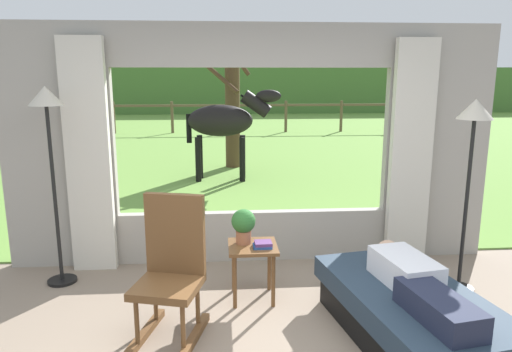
{
  "coord_description": "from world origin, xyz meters",
  "views": [
    {
      "loc": [
        -0.35,
        -2.75,
        2.03
      ],
      "look_at": [
        0.0,
        1.8,
        1.05
      ],
      "focal_mm": 33.23,
      "sensor_mm": 36.0,
      "label": 1
    }
  ],
  "objects": [
    {
      "name": "floor_lamp_right",
      "position": [
        1.92,
        1.32,
        1.47
      ],
      "size": [
        0.32,
        0.32,
        1.82
      ],
      "color": "black",
      "rests_on": "ground_plane"
    },
    {
      "name": "recliner_sofa",
      "position": [
        1.08,
        0.49,
        0.22
      ],
      "size": [
        1.19,
        1.83,
        0.42
      ],
      "rotation": [
        0.0,
        0.0,
        0.18
      ],
      "color": "black",
      "rests_on": "ground_plane"
    },
    {
      "name": "outdoor_pasture_lawn",
      "position": [
        0.0,
        13.16,
        0.01
      ],
      "size": [
        36.0,
        21.68,
        0.02
      ],
      "primitive_type": "cube",
      "color": "olive",
      "rests_on": "ground_plane"
    },
    {
      "name": "back_wall_with_window",
      "position": [
        0.0,
        2.26,
        1.25
      ],
      "size": [
        5.2,
        0.12,
        2.55
      ],
      "color": "#9E998E",
      "rests_on": "ground_plane"
    },
    {
      "name": "potted_plant",
      "position": [
        -0.15,
        1.35,
        0.7
      ],
      "size": [
        0.22,
        0.22,
        0.32
      ],
      "color": "#9E6042",
      "rests_on": "side_table"
    },
    {
      "name": "pasture_fence_line",
      "position": [
        0.0,
        13.99,
        0.74
      ],
      "size": [
        16.1,
        0.1,
        1.1
      ],
      "color": "brown",
      "rests_on": "outdoor_pasture_lawn"
    },
    {
      "name": "distant_hill_ridge",
      "position": [
        0.0,
        23.0,
        1.2
      ],
      "size": [
        36.0,
        2.0,
        2.4
      ],
      "primitive_type": "cube",
      "color": "#466E32",
      "rests_on": "ground_plane"
    },
    {
      "name": "rocking_chair",
      "position": [
        -0.74,
        0.76,
        0.55
      ],
      "size": [
        0.62,
        0.78,
        1.12
      ],
      "rotation": [
        0.0,
        0.0,
        -0.26
      ],
      "color": "brown",
      "rests_on": "ground_plane"
    },
    {
      "name": "side_table",
      "position": [
        -0.07,
        1.29,
        0.43
      ],
      "size": [
        0.44,
        0.44,
        0.52
      ],
      "color": "brown",
      "rests_on": "ground_plane"
    },
    {
      "name": "floor_lamp_left",
      "position": [
        -1.94,
        1.79,
        1.56
      ],
      "size": [
        0.32,
        0.32,
        1.93
      ],
      "color": "black",
      "rests_on": "ground_plane"
    },
    {
      "name": "horse",
      "position": [
        -0.25,
        6.3,
        1.16
      ],
      "size": [
        1.82,
        0.64,
        1.73
      ],
      "rotation": [
        0.0,
        0.0,
        -1.64
      ],
      "color": "black",
      "rests_on": "outdoor_pasture_lawn"
    },
    {
      "name": "reclining_person",
      "position": [
        1.08,
        0.44,
        0.52
      ],
      "size": [
        0.44,
        1.43,
        0.22
      ],
      "rotation": [
        0.0,
        0.0,
        0.18
      ],
      "color": "silver",
      "rests_on": "recliner_sofa"
    },
    {
      "name": "curtain_panel_left",
      "position": [
        -1.69,
        2.12,
        1.2
      ],
      "size": [
        0.44,
        0.1,
        2.4
      ],
      "primitive_type": "cube",
      "color": "beige",
      "rests_on": "ground_plane"
    },
    {
      "name": "pasture_tree",
      "position": [
        -0.08,
        7.6,
        1.47
      ],
      "size": [
        0.93,
        0.8,
        2.96
      ],
      "color": "#4C3823",
      "rests_on": "outdoor_pasture_lawn"
    },
    {
      "name": "book_stack",
      "position": [
        0.02,
        1.23,
        0.54
      ],
      "size": [
        0.17,
        0.14,
        0.05
      ],
      "color": "#23478C",
      "rests_on": "side_table"
    },
    {
      "name": "curtain_panel_right",
      "position": [
        1.69,
        2.12,
        1.2
      ],
      "size": [
        0.44,
        0.1,
        2.4
      ],
      "primitive_type": "cube",
      "color": "beige",
      "rests_on": "ground_plane"
    }
  ]
}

